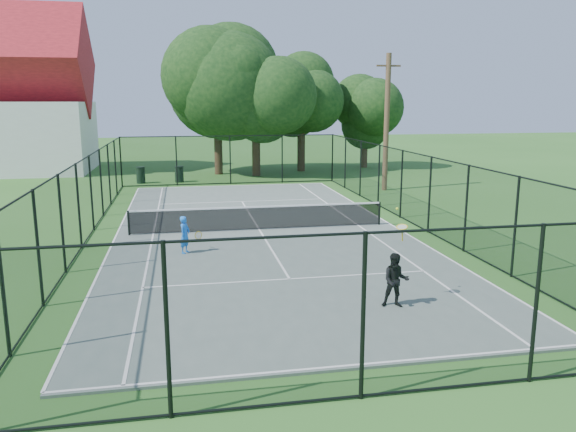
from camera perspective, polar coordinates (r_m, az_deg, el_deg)
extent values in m
plane|color=#2D5F20|center=(22.34, -2.94, -1.54)|extent=(120.00, 120.00, 0.00)
cube|color=#56655D|center=(22.33, -2.94, -1.47)|extent=(11.00, 24.00, 0.06)
cylinder|color=black|center=(22.13, -15.89, -0.69)|extent=(0.08, 0.08, 0.95)
cylinder|color=black|center=(23.41, 9.27, 0.27)|extent=(0.08, 0.08, 0.95)
cube|color=black|center=(22.22, -2.95, -0.20)|extent=(10.00, 0.03, 0.88)
cube|color=white|center=(22.13, -2.96, 0.93)|extent=(10.00, 0.05, 0.06)
cylinder|color=#332114|center=(39.69, -7.10, 7.21)|extent=(0.56, 0.56, 4.13)
sphere|color=black|center=(39.58, -7.25, 12.89)|extent=(7.46, 7.46, 7.46)
cylinder|color=#332114|center=(38.68, -3.26, 6.68)|extent=(0.56, 0.56, 3.48)
sphere|color=black|center=(38.53, -3.32, 11.57)|extent=(6.24, 6.24, 6.24)
cylinder|color=#332114|center=(41.25, 1.35, 7.02)|extent=(0.56, 0.56, 3.51)
sphere|color=black|center=(41.11, 1.37, 11.39)|extent=(5.57, 5.57, 5.57)
cylinder|color=#332114|center=(43.97, 7.72, 6.61)|extent=(0.56, 0.56, 2.60)
sphere|color=black|center=(43.83, 7.80, 9.78)|extent=(4.53, 4.53, 4.53)
cylinder|color=black|center=(36.32, -14.73, 4.01)|extent=(0.54, 0.54, 0.99)
cylinder|color=black|center=(36.26, -14.78, 4.82)|extent=(0.58, 0.58, 0.05)
cylinder|color=black|center=(36.30, -10.99, 4.16)|extent=(0.54, 0.54, 0.98)
cylinder|color=black|center=(36.24, -11.03, 4.96)|extent=(0.58, 0.58, 0.05)
cylinder|color=#4C3823|center=(32.66, 9.98, 9.28)|extent=(0.30, 0.30, 7.67)
cube|color=#4C3823|center=(32.68, 10.18, 14.79)|extent=(1.40, 0.10, 0.10)
imported|color=blue|center=(19.10, -10.44, -1.88)|extent=(0.49, 0.55, 1.26)
torus|color=gold|center=(19.27, -9.09, -1.95)|extent=(0.27, 0.18, 0.29)
cylinder|color=silver|center=(19.27, -9.09, -1.95)|extent=(0.23, 0.15, 0.25)
imported|color=black|center=(14.18, 10.89, -6.44)|extent=(0.78, 0.68, 1.37)
torus|color=gold|center=(14.25, 11.50, -1.09)|extent=(0.30, 0.28, 0.14)
cylinder|color=silver|center=(14.25, 11.50, -1.09)|extent=(0.26, 0.24, 0.11)
sphere|color=#CCE526|center=(14.39, 11.03, 0.73)|extent=(0.07, 0.07, 0.07)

